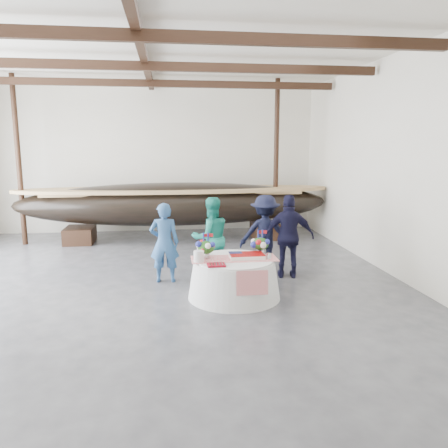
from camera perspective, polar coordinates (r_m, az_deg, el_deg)
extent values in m
cube|color=#3D3D42|center=(8.32, -9.91, -8.62)|extent=(10.00, 12.00, 0.01)
cube|color=silver|center=(13.89, -9.16, 8.36)|extent=(10.00, 0.02, 4.50)
cube|color=silver|center=(1.96, -19.21, -2.50)|extent=(10.00, 0.02, 4.50)
cube|color=silver|center=(9.13, 23.01, 6.80)|extent=(0.02, 12.00, 4.50)
cube|color=white|center=(8.10, -10.96, 23.14)|extent=(10.00, 12.00, 0.01)
cube|color=black|center=(7.07, -11.41, 22.98)|extent=(9.80, 0.12, 0.18)
cube|color=black|center=(9.52, -10.34, 19.64)|extent=(9.80, 0.12, 0.18)
cube|color=black|center=(11.99, -9.72, 17.66)|extent=(9.80, 0.12, 0.18)
cube|color=black|center=(8.07, -10.93, 22.31)|extent=(0.15, 11.76, 0.15)
cylinder|color=black|center=(12.89, -25.24, 7.40)|extent=(0.14, 0.14, 4.50)
cylinder|color=black|center=(12.67, 6.82, 8.26)|extent=(0.14, 0.14, 4.50)
cube|color=black|center=(12.76, -18.31, -1.37)|extent=(0.77, 0.99, 0.44)
cube|color=black|center=(12.83, 5.45, -0.83)|extent=(0.77, 0.99, 0.44)
ellipsoid|color=black|center=(12.39, -6.47, 2.61)|extent=(8.78, 1.76, 1.21)
cube|color=#9E7A4C|center=(12.35, -6.50, 4.13)|extent=(7.02, 1.15, 0.07)
cone|color=silver|center=(7.79, 1.33, -7.16)|extent=(1.63, 1.63, 0.68)
cylinder|color=silver|center=(7.70, 1.34, -4.69)|extent=(1.39, 1.39, 0.04)
cube|color=red|center=(7.69, 1.34, -4.52)|extent=(1.52, 0.56, 0.01)
cube|color=white|center=(7.73, 2.98, -4.22)|extent=(0.60, 0.40, 0.07)
cylinder|color=white|center=(7.46, -3.31, -4.26)|extent=(0.18, 0.18, 0.20)
cylinder|color=white|center=(7.92, -2.91, -3.39)|extent=(0.18, 0.18, 0.20)
cube|color=maroon|center=(7.24, -1.02, -5.36)|extent=(0.30, 0.24, 0.03)
cone|color=silver|center=(7.68, 5.90, -4.17)|extent=(0.09, 0.09, 0.12)
imported|color=#274E7F|center=(8.64, -7.80, -2.43)|extent=(0.59, 0.40, 1.58)
imported|color=#1B8F7B|center=(8.85, -1.72, -1.78)|extent=(0.93, 0.80, 1.65)
imported|color=black|center=(9.22, 5.37, -1.33)|extent=(1.16, 0.79, 1.66)
imported|color=black|center=(8.93, 8.50, -1.62)|extent=(1.06, 0.61, 1.71)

